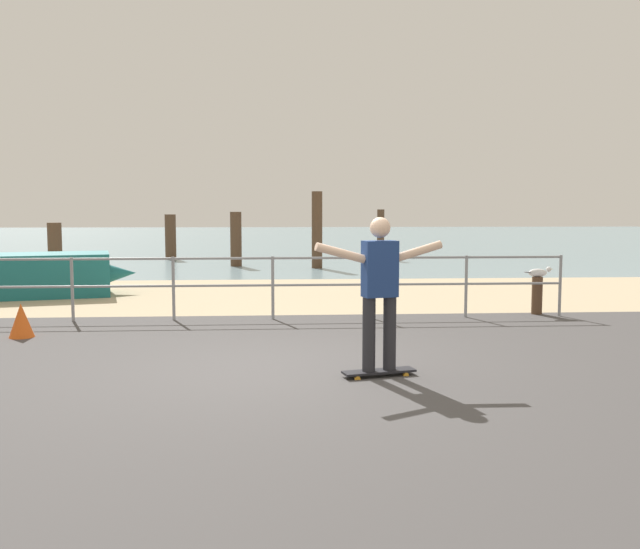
# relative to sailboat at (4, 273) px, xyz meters

# --- Properties ---
(ground_plane) EXTENTS (24.00, 10.00, 0.04)m
(ground_plane) POSITION_rel_sailboat_xyz_m (5.63, -7.76, -0.52)
(ground_plane) COLOR #474444
(ground_plane) RESTS_ON ground
(beach_strip) EXTENTS (24.00, 6.00, 0.04)m
(beach_strip) POSITION_rel_sailboat_xyz_m (5.63, 0.24, -0.52)
(beach_strip) COLOR tan
(beach_strip) RESTS_ON ground
(sea_surface) EXTENTS (72.00, 50.00, 0.04)m
(sea_surface) POSITION_rel_sailboat_xyz_m (5.63, 28.24, -0.52)
(sea_surface) COLOR #75939E
(sea_surface) RESTS_ON ground
(railing_fence) EXTENTS (11.27, 0.05, 1.05)m
(railing_fence) POSITION_rel_sailboat_xyz_m (4.64, -3.16, 0.17)
(railing_fence) COLOR gray
(railing_fence) RESTS_ON ground
(sailboat) EXTENTS (5.06, 2.42, 5.39)m
(sailboat) POSITION_rel_sailboat_xyz_m (0.00, 0.00, 0.00)
(sailboat) COLOR #19666B
(sailboat) RESTS_ON ground
(skateboard) EXTENTS (0.82, 0.38, 0.08)m
(skateboard) POSITION_rel_sailboat_xyz_m (6.59, -7.16, -0.46)
(skateboard) COLOR black
(skateboard) RESTS_ON ground
(skateboarder) EXTENTS (1.43, 0.43, 1.65)m
(skateboarder) POSITION_rel_sailboat_xyz_m (6.59, -7.16, 0.49)
(skateboarder) COLOR #26262B
(skateboarder) RESTS_ON skateboard
(bollard_short) EXTENTS (0.18, 0.18, 0.66)m
(bollard_short) POSITION_rel_sailboat_xyz_m (9.96, -2.90, -0.19)
(bollard_short) COLOR #513826
(bollard_short) RESTS_ON ground
(seagull) EXTENTS (0.49, 0.14, 0.18)m
(seagull) POSITION_rel_sailboat_xyz_m (9.98, -2.90, 0.21)
(seagull) COLOR white
(seagull) RESTS_ON bollard_short
(groyne_post_0) EXTENTS (0.39, 0.39, 1.43)m
(groyne_post_0) POSITION_rel_sailboat_xyz_m (-0.69, 5.60, 0.19)
(groyne_post_0) COLOR #513826
(groyne_post_0) RESTS_ON ground
(groyne_post_1) EXTENTS (0.39, 0.39, 1.61)m
(groyne_post_1) POSITION_rel_sailboat_xyz_m (1.80, 10.67, 0.28)
(groyne_post_1) COLOR #513826
(groyne_post_1) RESTS_ON ground
(groyne_post_2) EXTENTS (0.35, 0.35, 1.72)m
(groyne_post_2) POSITION_rel_sailboat_xyz_m (4.28, 7.47, 0.34)
(groyne_post_2) COLOR #513826
(groyne_post_2) RESTS_ON ground
(groyne_post_3) EXTENTS (0.32, 0.32, 2.34)m
(groyne_post_3) POSITION_rel_sailboat_xyz_m (6.77, 6.59, 0.64)
(groyne_post_3) COLOR #513826
(groyne_post_3) RESTS_ON ground
(groyne_post_4) EXTENTS (0.26, 0.26, 1.79)m
(groyne_post_4) POSITION_rel_sailboat_xyz_m (9.26, 10.15, 0.37)
(groyne_post_4) COLOR #513826
(groyne_post_4) RESTS_ON ground
(traffic_cone) EXTENTS (0.36, 0.36, 0.50)m
(traffic_cone) POSITION_rel_sailboat_xyz_m (1.92, -4.55, -0.27)
(traffic_cone) COLOR #E55919
(traffic_cone) RESTS_ON ground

